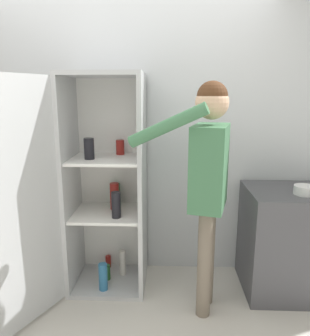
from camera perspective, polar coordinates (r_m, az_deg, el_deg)
The scene contains 6 objects.
ground_plane at distance 2.64m, azimuth -6.82°, elevation -26.66°, with size 12.00×12.00×0.00m, color beige.
wall_back at distance 3.03m, azimuth -4.55°, elevation 5.28°, with size 7.00×0.06×2.55m.
refrigerator at distance 2.75m, azimuth -11.13°, elevation -3.59°, with size 0.97×1.14×1.84m.
person at distance 2.40m, azimuth 9.25°, elevation -0.24°, with size 0.75×0.54×1.76m.
counter at distance 3.08m, azimuth 22.72°, elevation -11.64°, with size 0.79×0.63×0.90m.
bowl at distance 2.83m, azimuth 24.64°, elevation -3.51°, with size 0.17×0.17×0.07m.
Camera 1 is at (0.36, -2.00, 1.68)m, focal length 35.00 mm.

